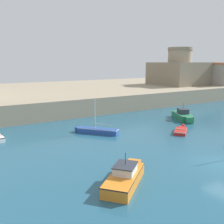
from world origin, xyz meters
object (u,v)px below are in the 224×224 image
Objects in this scene: sailboat_blue_1 at (97,130)px; motorboat_green_4 at (183,115)px; motorboat_orange_0 at (125,177)px; fortress at (179,71)px; mooring_buoy at (183,126)px; harbor_shed_near_wharf at (224,74)px; dinghy_red_5 at (181,131)px.

motorboat_green_4 is at bearing 0.39° from sailboat_blue_1.
motorboat_orange_0 is 0.44× the size of fortress.
mooring_buoy is 0.08× the size of harbor_shed_near_wharf.
sailboat_blue_1 reaches higher than mooring_buoy.
motorboat_orange_0 is 56.59m from harbor_shed_near_wharf.
dinghy_red_5 is 40.55m from harbor_shed_near_wharf.
motorboat_green_4 is 0.47× the size of fortress.
sailboat_blue_1 is 42.80m from fortress.
sailboat_blue_1 reaches higher than motorboat_green_4.
fortress is (36.48, 21.57, 6.03)m from sailboat_blue_1.
fortress is at bearing 30.59° from sailboat_blue_1.
fortress is at bearing 40.04° from motorboat_orange_0.
dinghy_red_5 is 7.78× the size of mooring_buoy.
mooring_buoy is (2.41, 1.87, -0.02)m from dinghy_red_5.
motorboat_orange_0 is at bearing -146.56° from motorboat_green_4.
harbor_shed_near_wharf reaches higher than mooring_buoy.
harbor_shed_near_wharf is at bearing 28.46° from dinghy_red_5.
harbor_shed_near_wharf is at bearing 25.15° from motorboat_green_4.
sailboat_blue_1 is at bearing 163.40° from mooring_buoy.
dinghy_red_5 reaches higher than mooring_buoy.
motorboat_green_4 is 13.18× the size of mooring_buoy.
sailboat_blue_1 is 1.41× the size of dinghy_red_5.
dinghy_red_5 is (-6.09, -5.42, -0.40)m from motorboat_green_4.
sailboat_blue_1 is 15.27m from motorboat_green_4.
harbor_shed_near_wharf is (44.48, 13.82, 5.48)m from sailboat_blue_1.
harbor_shed_near_wharf reaches higher than sailboat_blue_1.
mooring_buoy is 35.83m from fortress.
sailboat_blue_1 is 0.83× the size of motorboat_green_4.
mooring_buoy is at bearing 37.76° from dinghy_red_5.
motorboat_green_4 is (20.21, 13.34, 0.08)m from motorboat_orange_0.
sailboat_blue_1 is at bearing -149.41° from fortress.
sailboat_blue_1 reaches higher than dinghy_red_5.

